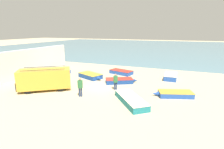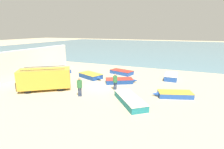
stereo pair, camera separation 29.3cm
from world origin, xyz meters
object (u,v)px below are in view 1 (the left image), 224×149
fishing_rowboat_1 (91,76)px  fishing_rowboat_6 (121,72)px  fisherman_1 (80,86)px  fishing_rowboat_3 (62,70)px  fishing_rowboat_4 (120,81)px  fishing_rowboat_5 (171,76)px  fisherman_0 (116,80)px  fishing_rowboat_0 (130,99)px  fishing_rowboat_2 (174,94)px  parked_van (45,79)px

fishing_rowboat_1 → fishing_rowboat_6: bearing=74.5°
fisherman_1 → fishing_rowboat_1: bearing=-8.9°
fishing_rowboat_6 → fishing_rowboat_3: bearing=31.9°
fishing_rowboat_4 → fishing_rowboat_1: bearing=143.6°
fishing_rowboat_5 → fishing_rowboat_3: bearing=98.6°
fishing_rowboat_6 → fisherman_0: (1.79, -6.82, 0.77)m
fishing_rowboat_0 → fisherman_1: fisherman_1 is taller
fishing_rowboat_1 → fishing_rowboat_2: 10.92m
fishing_rowboat_2 → fishing_rowboat_6: bearing=-58.8°
fishing_rowboat_3 → fisherman_0: size_ratio=2.19×
fishing_rowboat_2 → fishing_rowboat_5: bearing=-101.8°
fisherman_1 → fishing_rowboat_5: bearing=-66.1°
fisherman_1 → fishing_rowboat_3: bearing=17.8°
fisherman_1 → fisherman_0: bearing=-67.3°
fishing_rowboat_0 → fishing_rowboat_1: fishing_rowboat_1 is taller
fishing_rowboat_3 → fishing_rowboat_4: bearing=19.0°
fishing_rowboat_4 → fishing_rowboat_6: 4.50m
fishing_rowboat_0 → fishing_rowboat_4: size_ratio=1.20×
fishing_rowboat_0 → fisherman_0: (-2.36, 2.62, 0.76)m
fishing_rowboat_6 → fishing_rowboat_5: bearing=-163.7°
parked_van → fishing_rowboat_5: parked_van is taller
fishing_rowboat_1 → fishing_rowboat_5: size_ratio=1.00×
fishing_rowboat_1 → fishing_rowboat_4: 4.34m
fishing_rowboat_0 → fisherman_0: bearing=2.6°
fishing_rowboat_5 → fisherman_0: size_ratio=2.23×
fishing_rowboat_0 → fishing_rowboat_6: bearing=-15.6°
fishing_rowboat_4 → fishing_rowboat_5: (5.48, 4.32, 0.05)m
fishing_rowboat_2 → fisherman_1: size_ratio=2.12×
fishing_rowboat_4 → fishing_rowboat_6: bearing=80.2°
parked_van → fishing_rowboat_2: size_ratio=1.40×
fishing_rowboat_1 → fisherman_0: size_ratio=2.24×
fishing_rowboat_3 → fishing_rowboat_4: fishing_rowboat_3 is taller
parked_van → fishing_rowboat_6: parked_van is taller
fishing_rowboat_6 → fisherman_1: bearing=102.3°
fishing_rowboat_3 → fishing_rowboat_5: fishing_rowboat_5 is taller
fishing_rowboat_5 → fisherman_1: size_ratio=2.13×
fishing_rowboat_4 → fishing_rowboat_6: size_ratio=0.95×
fishing_rowboat_0 → fishing_rowboat_1: (-7.02, 5.78, 0.02)m
parked_van → fishing_rowboat_0: size_ratio=1.16×
fishing_rowboat_4 → fisherman_0: 2.69m
fishing_rowboat_2 → fishing_rowboat_6: 10.07m
parked_van → fishing_rowboat_6: 10.86m
fisherman_1 → fishing_rowboat_2: bearing=-97.0°
fishing_rowboat_6 → fisherman_0: bearing=120.6°
fishing_rowboat_1 → fishing_rowboat_6: fishing_rowboat_1 is taller
fishing_rowboat_5 → fisherman_0: 8.60m
parked_van → fishing_rowboat_4: 8.44m
fishing_rowboat_0 → fishing_rowboat_5: fishing_rowboat_5 is taller
fishing_rowboat_0 → fishing_rowboat_2: fishing_rowboat_0 is taller
fishing_rowboat_6 → fishing_rowboat_2: bearing=155.5°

